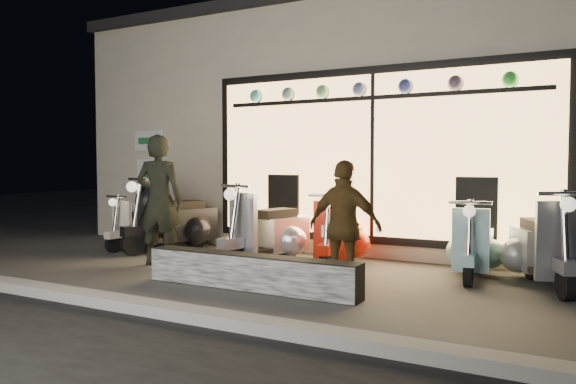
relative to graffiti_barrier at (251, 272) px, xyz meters
name	(u,v)px	position (x,y,z in m)	size (l,w,h in m)	color
ground	(259,277)	(-0.28, 0.65, -0.20)	(40.00, 40.00, 0.00)	#383533
kerb	(150,308)	(-0.28, -1.35, -0.14)	(40.00, 0.25, 0.12)	slate
shop_building	(387,130)	(-0.27, 5.63, 1.90)	(10.20, 6.23, 4.20)	beige
graffiti_barrier	(251,272)	(0.00, 0.00, 0.00)	(2.66, 0.28, 0.40)	black
scooter_silver	(273,232)	(-0.63, 1.61, 0.24)	(0.76, 1.54, 1.10)	black
scooter_red	(341,237)	(0.31, 1.88, 0.20)	(0.57, 1.41, 1.00)	black
scooter_black	(181,222)	(-2.55, 1.89, 0.26)	(0.89, 1.60, 1.16)	black
scooter_cream	(143,227)	(-3.29, 1.81, 0.15)	(0.43, 1.22, 0.88)	black
scooter_blue	(474,246)	(2.10, 1.99, 0.18)	(0.49, 1.34, 0.95)	black
scooter_grey	(541,248)	(2.89, 1.86, 0.24)	(0.86, 1.51, 1.09)	black
man	(159,200)	(-1.93, 0.67, 0.72)	(0.67, 0.44, 1.83)	black
woman	(345,227)	(1.00, 0.37, 0.54)	(0.86, 0.36, 1.47)	brown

